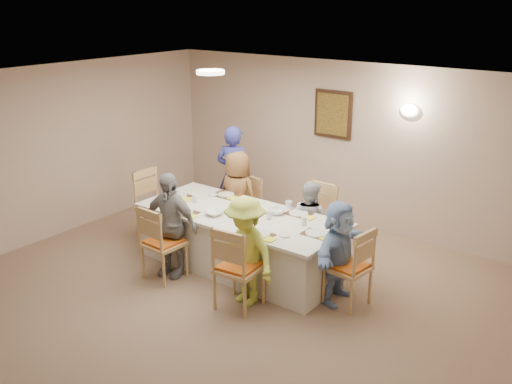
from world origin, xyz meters
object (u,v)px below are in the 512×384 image
Objects in this scene: chair_back_left at (243,208)px; diner_front_right at (245,251)px; chair_front_left at (164,242)px; diner_front_left at (170,225)px; chair_right_end at (348,266)px; diner_back_right at (309,222)px; diner_right_end at (339,252)px; caregiver at (234,176)px; condiment_ketchup at (241,203)px; diner_back_left at (238,197)px; chair_left_end at (157,206)px; dining_table at (241,241)px; chair_front_right at (239,266)px; chair_back_right at (313,223)px.

diner_front_right is (1.20, -1.48, 0.20)m from chair_back_left.
diner_front_left reaches higher than chair_front_left.
diner_back_right is at bearing -118.57° from chair_right_end.
diner_right_end is at bearing -82.97° from chair_right_end.
chair_front_left is 2.02m from caregiver.
diner_back_left is at bearing 131.11° from condiment_ketchup.
diner_front_right is at bearing -107.87° from chair_left_end.
caregiver is at bearing -74.80° from chair_front_left.
dining_table is 2.11× the size of diner_front_right.
chair_left_end is (-2.15, 0.80, 0.01)m from chair_front_right.
diner_right_end is (2.02, -0.80, 0.16)m from chair_back_left.
caregiver is (-1.65, 0.35, 0.26)m from chair_back_right.
chair_back_right is 1.00× the size of chair_left_end.
chair_front_right reaches higher than chair_front_left.
diner_back_right is at bearing -126.83° from chair_front_left.
diner_back_left reaches higher than diner_front_right.
chair_back_right is 1.15m from diner_right_end.
condiment_ketchup is (-0.62, 0.70, 0.24)m from diner_front_right.
diner_back_right is at bearing -89.31° from chair_back_right.
chair_back_right is at bearing -124.67° from chair_front_left.
diner_right_end is 4.82× the size of condiment_ketchup.
chair_left_end is (-0.95, 0.80, 0.03)m from chair_front_left.
chair_front_left is 0.80× the size of diner_right_end.
chair_front_right is 0.78× the size of diner_front_right.
diner_back_left is (-1.20, -0.12, 0.15)m from chair_back_right.
diner_right_end is at bearing 143.03° from caregiver.
diner_right_end is at bearing 9.79° from diner_front_left.
diner_back_right reaches higher than chair_back_left.
chair_left_end reaches higher than chair_front_left.
chair_front_right reaches higher than chair_back_left.
chair_left_end is 2.97m from diner_right_end.
diner_front_left is at bearing -170.01° from diner_front_right.
diner_back_right reaches higher than chair_front_left.
diner_right_end is at bearing 138.15° from diner_back_right.
chair_right_end is (3.10, 0.00, -0.04)m from chair_left_end.
chair_back_left is at bearing 126.44° from condiment_ketchup.
diner_right_end is 1.47m from condiment_ketchup.
dining_table is 1.61m from caregiver.
chair_front_left is 1.08m from condiment_ketchup.
chair_front_right is at bearing -42.87° from chair_right_end.
diner_right_end reaches higher than chair_back_right.
condiment_ketchup is at bearing 141.71° from diner_front_right.
chair_front_right is at bearing -52.73° from condiment_ketchup.
chair_back_right is 0.80× the size of diner_front_right.
condiment_ketchup is at bearing -46.55° from chair_back_left.
diner_back_right is (0.00, 1.48, 0.06)m from chair_front_right.
condiment_ketchup is (-0.62, 0.82, 0.38)m from chair_front_right.
diner_front_left is at bearing -129.39° from condiment_ketchup.
caregiver reaches higher than diner_front_left.
chair_right_end is at bearing 0.00° from dining_table.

